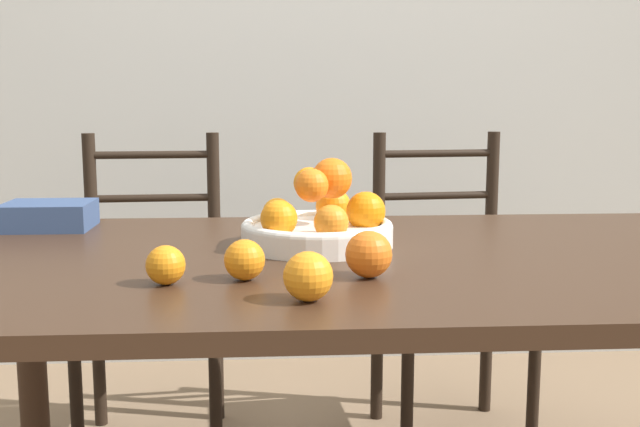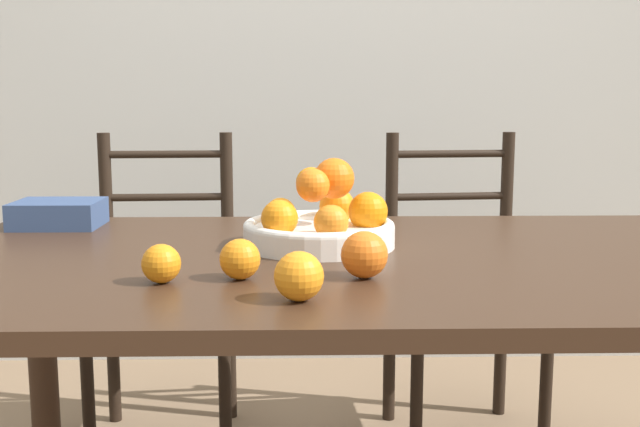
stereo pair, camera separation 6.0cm
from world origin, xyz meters
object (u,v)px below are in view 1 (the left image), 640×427
orange_loose_1 (369,254)px  orange_loose_3 (166,265)px  chair_left (152,295)px  chair_right (448,290)px  fruit_bowl (319,222)px  orange_loose_2 (245,260)px  orange_loose_0 (308,276)px  book_stack (49,215)px

orange_loose_1 → orange_loose_3: size_ratio=1.23×
orange_loose_1 → chair_left: size_ratio=0.08×
chair_right → orange_loose_3: bearing=-130.5°
fruit_bowl → orange_loose_3: size_ratio=4.79×
orange_loose_2 → orange_loose_3: 0.13m
fruit_bowl → orange_loose_2: 0.32m
orange_loose_1 → chair_right: 1.12m
orange_loose_3 → orange_loose_1: bearing=4.7°
orange_loose_2 → chair_left: (-0.32, 1.01, -0.32)m
orange_loose_0 → chair_right: 1.29m
orange_loose_0 → orange_loose_3: (-0.23, 0.11, -0.01)m
fruit_bowl → orange_loose_1: (0.07, -0.28, -0.01)m
orange_loose_1 → orange_loose_2: (-0.21, -0.01, -0.01)m
orange_loose_1 → orange_loose_3: 0.34m
orange_loose_0 → book_stack: 0.88m
orange_loose_1 → fruit_bowl: bearing=103.6°
chair_right → book_stack: (-1.06, -0.48, 0.32)m
orange_loose_2 → book_stack: (-0.47, 0.53, -0.00)m
fruit_bowl → chair_right: size_ratio=0.33×
orange_loose_3 → chair_right: bearing=55.1°
fruit_bowl → orange_loose_1: fruit_bowl is taller
orange_loose_2 → orange_loose_3: orange_loose_2 is taller
orange_loose_3 → book_stack: orange_loose_3 is taller
orange_loose_0 → chair_right: chair_right is taller
orange_loose_3 → chair_right: chair_right is taller
orange_loose_1 → orange_loose_2: orange_loose_1 is taller
fruit_bowl → orange_loose_3: (-0.27, -0.30, -0.02)m
fruit_bowl → orange_loose_3: bearing=-131.5°
fruit_bowl → book_stack: bearing=157.9°
book_stack → chair_right: bearing=24.2°
fruit_bowl → book_stack: 0.66m
orange_loose_1 → book_stack: orange_loose_1 is taller
fruit_bowl → chair_right: bearing=58.3°
orange_loose_0 → book_stack: bearing=130.6°
fruit_bowl → chair_right: (0.45, 0.73, -0.34)m
orange_loose_2 → chair_right: chair_right is taller
orange_loose_0 → book_stack: orange_loose_0 is taller
chair_right → orange_loose_1: bearing=-116.5°
fruit_bowl → chair_right: chair_right is taller
orange_loose_1 → chair_left: (-0.53, 1.00, -0.33)m
fruit_bowl → orange_loose_0: (-0.04, -0.42, -0.01)m
fruit_bowl → orange_loose_0: size_ratio=4.11×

